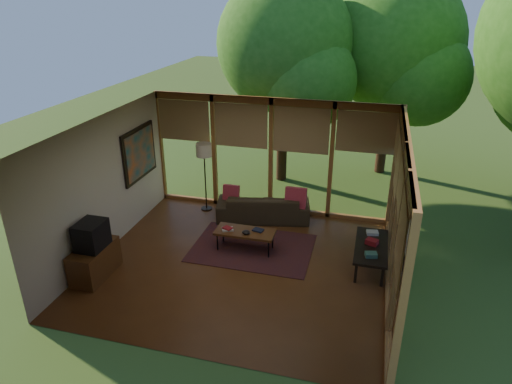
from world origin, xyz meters
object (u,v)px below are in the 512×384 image
(media_cabinet, at_px, (95,261))
(floor_lamp, at_px, (204,154))
(side_console, at_px, (371,248))
(television, at_px, (91,235))
(sofa, at_px, (263,206))
(coffee_table, at_px, (245,233))

(media_cabinet, bearing_deg, floor_lamp, 72.57)
(floor_lamp, relative_size, side_console, 1.18)
(television, xyz_separation_m, floor_lamp, (0.97, 3.14, 0.56))
(floor_lamp, bearing_deg, media_cabinet, -107.43)
(sofa, xyz_separation_m, side_console, (2.45, -1.42, 0.10))
(coffee_table, distance_m, side_console, 2.46)
(sofa, bearing_deg, media_cabinet, 39.19)
(floor_lamp, height_order, side_console, floor_lamp)
(sofa, bearing_deg, floor_lamp, -16.88)
(sofa, xyz_separation_m, floor_lamp, (-1.44, 0.12, 1.10))
(media_cabinet, bearing_deg, side_console, 18.25)
(coffee_table, xyz_separation_m, side_console, (2.46, 0.02, 0.02))
(coffee_table, bearing_deg, side_console, 0.47)
(sofa, relative_size, floor_lamp, 1.27)
(media_cabinet, bearing_deg, sofa, 51.29)
(sofa, distance_m, floor_lamp, 1.81)
(sofa, xyz_separation_m, coffee_table, (-0.02, -1.44, 0.09))
(sofa, height_order, coffee_table, sofa)
(floor_lamp, distance_m, coffee_table, 2.34)
(floor_lamp, relative_size, coffee_table, 1.38)
(television, bearing_deg, coffee_table, 33.62)
(television, relative_size, side_console, 0.39)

